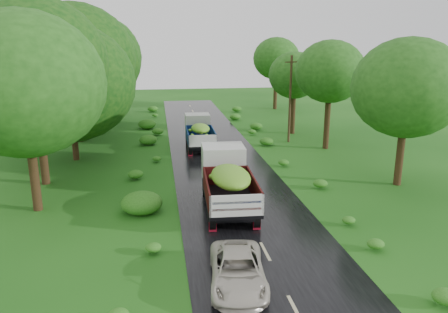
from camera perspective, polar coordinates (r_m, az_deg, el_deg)
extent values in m
plane|color=#164E10|center=(18.16, 5.40, -12.27)|extent=(120.00, 120.00, 0.00)
cube|color=black|center=(22.60, 2.34, -6.50)|extent=(6.50, 80.00, 0.02)
cube|color=#BFB78C|center=(14.85, 9.32, -19.15)|extent=(0.12, 1.60, 0.00)
cube|color=#BFB78C|center=(18.15, 5.40, -12.21)|extent=(0.12, 1.60, 0.00)
cube|color=#BFB78C|center=(21.68, 2.85, -7.43)|extent=(0.12, 1.60, 0.00)
cube|color=#BFB78C|center=(25.36, 1.05, -4.01)|extent=(0.12, 1.60, 0.00)
cube|color=#BFB78C|center=(29.12, -0.27, -1.46)|extent=(0.12, 1.60, 0.00)
cube|color=#BFB78C|center=(32.94, -1.28, 0.51)|extent=(0.12, 1.60, 0.00)
cube|color=#BFB78C|center=(36.79, -2.09, 2.06)|extent=(0.12, 1.60, 0.00)
cube|color=#BFB78C|center=(40.68, -2.74, 3.32)|extent=(0.12, 1.60, 0.00)
cube|color=#BFB78C|center=(44.58, -3.28, 4.36)|extent=(0.12, 1.60, 0.00)
cube|color=#BFB78C|center=(48.50, -3.73, 5.23)|extent=(0.12, 1.60, 0.00)
cube|color=#BFB78C|center=(52.43, -4.12, 5.97)|extent=(0.12, 1.60, 0.00)
cube|color=#BFB78C|center=(56.37, -4.45, 6.61)|extent=(0.12, 1.60, 0.00)
cube|color=black|center=(21.99, 0.52, -5.29)|extent=(2.01, 5.83, 0.29)
cylinder|color=black|center=(23.92, -2.44, -3.98)|extent=(0.33, 1.03, 1.02)
cylinder|color=black|center=(24.12, 2.28, -3.81)|extent=(0.33, 1.03, 1.02)
cylinder|color=black|center=(20.74, -1.80, -7.04)|extent=(0.33, 1.03, 1.02)
cylinder|color=black|center=(20.97, 3.65, -6.81)|extent=(0.33, 1.03, 1.02)
cylinder|color=black|center=(19.77, -1.57, -8.18)|extent=(0.33, 1.03, 1.02)
cylinder|color=black|center=(20.02, 4.16, -7.92)|extent=(0.33, 1.03, 1.02)
cube|color=maroon|center=(19.55, -1.48, -9.19)|extent=(0.35, 0.06, 0.46)
cube|color=maroon|center=(19.79, 4.33, -8.91)|extent=(0.35, 0.06, 0.46)
cube|color=silver|center=(23.81, -0.12, -0.85)|extent=(2.34, 2.04, 1.94)
cube|color=black|center=(20.91, 0.86, -5.73)|extent=(2.54, 4.50, 0.16)
cube|color=#470E0C|center=(20.61, -2.28, -4.37)|extent=(0.27, 4.40, 0.97)
cube|color=#470E0C|center=(20.88, 3.97, -4.14)|extent=(0.27, 4.40, 0.97)
cube|color=#470E0C|center=(22.75, 0.20, -2.47)|extent=(2.35, 0.18, 0.97)
cube|color=silver|center=(18.71, 1.68, -6.45)|extent=(2.35, 0.18, 0.97)
ellipsoid|color=#4C7D16|center=(20.52, 0.87, -2.65)|extent=(2.13, 3.78, 1.02)
cube|color=black|center=(34.15, -3.21, 1.98)|extent=(1.62, 5.06, 0.25)
cylinder|color=black|center=(35.90, -4.82, 2.39)|extent=(0.26, 0.90, 0.89)
cylinder|color=black|center=(36.03, -2.06, 2.47)|extent=(0.26, 0.90, 0.89)
cylinder|color=black|center=(33.01, -4.54, 1.26)|extent=(0.26, 0.90, 0.89)
cylinder|color=black|center=(33.15, -1.55, 1.36)|extent=(0.26, 0.90, 0.89)
cylinder|color=black|center=(32.12, -4.45, 0.87)|extent=(0.26, 0.90, 0.89)
cylinder|color=black|center=(32.26, -1.37, 0.98)|extent=(0.26, 0.90, 0.89)
cube|color=maroon|center=(31.88, -4.41, 0.40)|extent=(0.30, 0.04, 0.40)
cube|color=maroon|center=(32.02, -1.31, 0.50)|extent=(0.30, 0.04, 0.40)
cube|color=silver|center=(35.90, -3.49, 4.22)|extent=(2.00, 1.73, 1.70)
cube|color=black|center=(33.19, -3.08, 1.95)|extent=(2.12, 3.88, 0.14)
cube|color=navy|center=(33.02, -4.81, 2.73)|extent=(0.13, 3.84, 0.85)
cube|color=navy|center=(33.17, -1.38, 2.84)|extent=(0.13, 3.84, 0.85)
cube|color=navy|center=(34.92, -3.35, 3.44)|extent=(2.06, 0.10, 0.85)
cube|color=silver|center=(31.25, -2.81, 2.05)|extent=(2.06, 0.10, 0.85)
ellipsoid|color=#4C7D16|center=(32.97, -3.11, 3.69)|extent=(1.78, 3.26, 0.89)
imported|color=beige|center=(15.62, 1.80, -14.63)|extent=(2.33, 4.25, 1.13)
cylinder|color=#382616|center=(36.24, 8.63, 7.35)|extent=(0.25, 0.25, 7.07)
cube|color=#382616|center=(35.97, 8.82, 12.10)|extent=(1.19, 0.50, 0.09)
cylinder|color=black|center=(23.06, -23.99, 1.90)|extent=(0.45, 0.45, 7.15)
ellipsoid|color=#0B3C0D|center=(22.66, -24.73, 8.59)|extent=(3.92, 3.92, 3.52)
cylinder|color=black|center=(27.17, -23.03, 4.72)|extent=(0.47, 0.47, 7.98)
ellipsoid|color=#0B3C0D|center=(26.85, -23.71, 11.09)|extent=(4.07, 4.07, 3.66)
cylinder|color=black|center=(32.21, -19.17, 4.91)|extent=(0.43, 0.43, 6.17)
ellipsoid|color=#0B3C0D|center=(31.91, -19.53, 9.05)|extent=(4.23, 4.23, 3.81)
cylinder|color=black|center=(37.96, -18.65, 7.56)|extent=(0.46, 0.46, 7.69)
ellipsoid|color=#0B3C0D|center=(37.73, -19.03, 11.95)|extent=(4.44, 4.44, 4.00)
cylinder|color=black|center=(41.43, -16.14, 7.99)|extent=(0.45, 0.45, 7.21)
ellipsoid|color=#0B3C0D|center=(41.20, -16.42, 11.77)|extent=(3.99, 3.99, 3.59)
cylinder|color=black|center=(47.27, -16.25, 8.92)|extent=(0.46, 0.46, 7.41)
ellipsoid|color=#0B3C0D|center=(47.08, -16.51, 12.32)|extent=(4.33, 4.33, 3.90)
cylinder|color=black|center=(52.23, -14.85, 10.23)|extent=(0.49, 0.49, 8.64)
ellipsoid|color=#0B3C0D|center=(52.08, -15.10, 13.83)|extent=(3.63, 3.63, 3.27)
cylinder|color=black|center=(27.02, 22.29, 3.11)|extent=(0.44, 0.44, 6.47)
ellipsoid|color=#1C4E13|center=(26.67, 22.82, 8.27)|extent=(3.53, 3.53, 3.18)
cylinder|color=black|center=(34.58, 13.43, 6.49)|extent=(0.44, 0.44, 6.77)
ellipsoid|color=#1C4E13|center=(34.31, 13.70, 10.74)|extent=(3.24, 3.24, 2.91)
cylinder|color=black|center=(39.76, 9.06, 7.20)|extent=(0.42, 0.42, 5.95)
ellipsoid|color=#1C4E13|center=(39.52, 9.20, 10.44)|extent=(3.02, 3.02, 2.72)
cylinder|color=black|center=(53.87, 6.76, 9.82)|extent=(0.45, 0.45, 6.89)
ellipsoid|color=#1C4E13|center=(53.69, 6.85, 12.60)|extent=(3.33, 3.33, 3.00)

